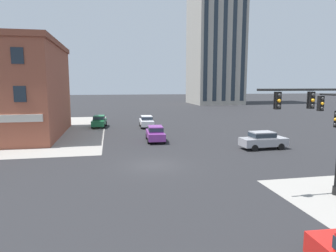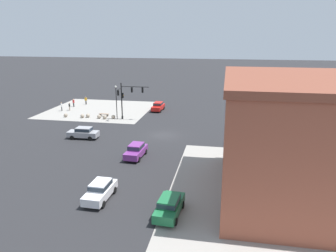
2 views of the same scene
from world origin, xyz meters
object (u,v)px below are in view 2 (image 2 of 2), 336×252
pedestrian_near_bench (74,102)px  street_lamp_corner_near (116,99)px  bollard_sphere_curb_d (88,116)px  car_main_southbound_near (100,190)px  pedestrian_walking_east (62,106)px  bollard_sphere_curb_a (113,117)px  bollard_sphere_curb_f (66,115)px  car_cross_westbound (83,132)px  bollard_sphere_curb_e (82,116)px  pedestrian_at_curb (86,100)px  bench_near_signal (104,114)px  traffic_signal_main (126,96)px  bollard_sphere_curb_b (105,117)px  bollard_sphere_curb_c (99,117)px  car_main_northbound_far (158,106)px  car_cross_eastbound (136,150)px  pedestrian_with_bag (69,106)px  car_main_southbound_far (169,205)px

pedestrian_near_bench → street_lamp_corner_near: size_ratio=0.28×
bollard_sphere_curb_d → car_main_southbound_near: bearing=116.0°
bollard_sphere_curb_d → pedestrian_walking_east: bearing=-28.5°
bollard_sphere_curb_a → pedestrian_walking_east: (12.14, -3.98, 0.67)m
bollard_sphere_curb_f → car_cross_westbound: bearing=127.6°
bollard_sphere_curb_e → pedestrian_at_curb: 11.87m
bollard_sphere_curb_f → bench_near_signal: bollard_sphere_curb_f is taller
traffic_signal_main → bollard_sphere_curb_f: bearing=1.8°
pedestrian_at_curb → bollard_sphere_curb_f: bearing=95.1°
bollard_sphere_curb_b → bollard_sphere_curb_e: 4.34m
pedestrian_near_bench → street_lamp_corner_near: bearing=146.6°
bollard_sphere_curb_d → car_cross_westbound: bearing=111.2°
pedestrian_near_bench → car_main_southbound_near: pedestrian_near_bench is taller
bollard_sphere_curb_a → pedestrian_walking_east: pedestrian_walking_east is taller
bollard_sphere_curb_c → street_lamp_corner_near: street_lamp_corner_near is taller
car_main_northbound_far → car_main_southbound_near: bearing=93.6°
street_lamp_corner_near → car_cross_eastbound: street_lamp_corner_near is taller
bollard_sphere_curb_a → car_cross_westbound: (0.37, 11.67, 0.57)m
street_lamp_corner_near → car_cross_eastbound: (-8.42, 17.30, -2.80)m
bollard_sphere_curb_b → car_main_southbound_near: car_main_southbound_near is taller
bollard_sphere_curb_e → pedestrian_walking_east: (6.35, -4.37, 0.67)m
bollard_sphere_curb_f → street_lamp_corner_near: 10.37m
pedestrian_near_bench → pedestrian_at_curb: size_ratio=0.98×
bollard_sphere_curb_b → car_main_northbound_far: (-8.05, -8.17, 0.57)m
pedestrian_walking_east → car_main_northbound_far: pedestrian_walking_east is taller
bollard_sphere_curb_a → car_cross_eastbound: car_cross_eastbound is taller
pedestrian_with_bag → street_lamp_corner_near: street_lamp_corner_near is taller
bollard_sphere_curb_f → pedestrian_with_bag: 5.41m
bollard_sphere_curb_d → bollard_sphere_curb_e: same height
bench_near_signal → car_main_northbound_far: (-8.97, -6.24, 0.59)m
bollard_sphere_curb_f → car_cross_eastbound: car_cross_eastbound is taller
pedestrian_at_curb → traffic_signal_main: bearing=139.6°
bench_near_signal → pedestrian_with_bag: (8.45, -3.20, 0.58)m
traffic_signal_main → bollard_sphere_curb_f: (11.61, 0.36, -3.82)m
bollard_sphere_curb_a → bollard_sphere_curb_d: 4.91m
bollard_sphere_curb_c → pedestrian_walking_east: pedestrian_walking_east is taller
bollard_sphere_curb_b → bench_near_signal: bearing=-64.5°
street_lamp_corner_near → car_cross_westbound: 11.90m
car_main_southbound_near → bench_near_signal: bearing=-69.3°
street_lamp_corner_near → car_main_southbound_far: (-14.79, 29.61, -2.80)m
street_lamp_corner_near → bench_near_signal: bearing=-27.7°
bollard_sphere_curb_b → pedestrian_with_bag: pedestrian_with_bag is taller
bench_near_signal → pedestrian_with_bag: pedestrian_with_bag is taller
bollard_sphere_curb_b → bollard_sphere_curb_e: same height
bollard_sphere_curb_d → car_cross_eastbound: bearing=128.8°
pedestrian_near_bench → bollard_sphere_curb_c: bearing=137.4°
traffic_signal_main → bollard_sphere_curb_d: traffic_signal_main is taller
pedestrian_walking_east → car_cross_eastbound: bearing=134.8°
car_main_southbound_far → bollard_sphere_curb_b: bearing=-59.9°
pedestrian_with_bag → car_main_southbound_near: (-19.67, 32.87, 0.02)m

